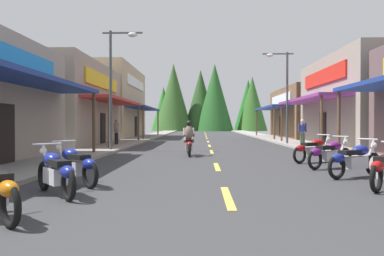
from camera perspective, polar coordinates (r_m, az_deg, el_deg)
name	(u,v)px	position (r m, az deg, el deg)	size (l,w,h in m)	color
ground	(209,144)	(28.60, 2.39, -2.29)	(9.44, 86.48, 0.10)	#38383A
sidewalk_left	(127,142)	(29.09, -9.30, -2.03)	(2.34, 86.48, 0.12)	gray
sidewalk_right	(291,142)	(29.30, 13.99, -2.02)	(2.34, 86.48, 0.12)	#9E9991
centerline_dashes	(207,140)	(33.84, 2.23, -1.72)	(0.16, 64.88, 0.01)	#E0C64C
storefront_left_middle	(41,104)	(28.21, -20.85, 3.19)	(10.08, 11.42, 5.37)	gray
storefront_left_far	(92,103)	(40.86, -14.15, 3.50)	(10.58, 13.25, 6.89)	tan
storefront_right_far	(316,113)	(39.48, 17.40, 2.02)	(8.56, 12.12, 4.72)	brown
streetlamp_left	(116,73)	(20.67, -10.77, 7.74)	(2.03, 0.30, 6.12)	#474C51
streetlamp_right	(283,85)	(26.91, 12.86, 6.08)	(2.03, 0.30, 6.10)	#474C51
motorcycle_parked_right_3	(355,159)	(11.53, 22.31, -4.17)	(1.87, 1.22, 1.04)	black
motorcycle_parked_right_4	(330,153)	(13.51, 19.16, -3.44)	(1.82, 1.30, 1.04)	black
motorcycle_parked_right_5	(314,149)	(15.32, 17.02, -2.94)	(1.85, 1.24, 1.04)	black
motorcycle_parked_left_2	(56,172)	(8.46, -18.96, -5.93)	(1.41, 1.74, 1.04)	black
motorcycle_parked_left_3	(74,164)	(9.76, -16.49, -5.03)	(1.59, 1.58, 1.04)	black
rider_cruising_lead	(189,141)	(17.60, -0.44, -1.89)	(0.60, 2.14, 1.57)	black
pedestrian_by_shop	(302,131)	(25.00, 15.54, -0.40)	(0.54, 0.37, 1.68)	#3F593F
pedestrian_browsing	(116,131)	(25.41, -10.78, -0.39)	(0.35, 0.55, 1.67)	black
treeline_backdrop	(207,101)	(73.57, 2.21, 3.96)	(21.40, 10.67, 12.24)	#245923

